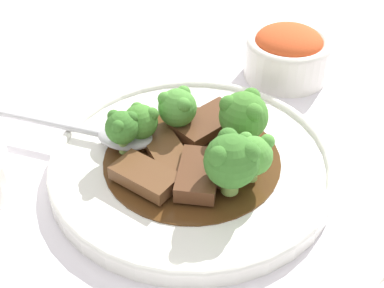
{
  "coord_description": "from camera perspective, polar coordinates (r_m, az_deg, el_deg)",
  "views": [
    {
      "loc": [
        -0.33,
        -0.19,
        0.35
      ],
      "look_at": [
        0.0,
        0.0,
        0.03
      ],
      "focal_mm": 50.0,
      "sensor_mm": 36.0,
      "label": 1
    }
  ],
  "objects": [
    {
      "name": "beef_strip_2",
      "position": [
        0.48,
        0.68,
        -3.25
      ],
      "size": [
        0.07,
        0.06,
        0.02
      ],
      "color": "#56331E",
      "rests_on": "main_plate"
    },
    {
      "name": "beef_strip_4",
      "position": [
        0.48,
        -5.02,
        -3.43
      ],
      "size": [
        0.04,
        0.06,
        0.01
      ],
      "color": "brown",
      "rests_on": "main_plate"
    },
    {
      "name": "beef_strip_3",
      "position": [
        0.5,
        3.66,
        -1.44
      ],
      "size": [
        0.07,
        0.04,
        0.01
      ],
      "color": "brown",
      "rests_on": "main_plate"
    },
    {
      "name": "beef_strip_1",
      "position": [
        0.54,
        1.67,
        2.32
      ],
      "size": [
        0.08,
        0.06,
        0.01
      ],
      "color": "#56331E",
      "rests_on": "main_plate"
    },
    {
      "name": "broccoli_floret_4",
      "position": [
        0.45,
        4.22,
        -1.73
      ],
      "size": [
        0.05,
        0.05,
        0.06
      ],
      "color": "#7FA84C",
      "rests_on": "main_plate"
    },
    {
      "name": "broccoli_floret_2",
      "position": [
        0.48,
        6.76,
        -0.89
      ],
      "size": [
        0.04,
        0.04,
        0.05
      ],
      "color": "#7FA84C",
      "rests_on": "main_plate"
    },
    {
      "name": "ground_plane",
      "position": [
        0.52,
        0.0,
        -2.86
      ],
      "size": [
        4.0,
        4.0,
        0.0
      ],
      "primitive_type": "plane",
      "color": "silver"
    },
    {
      "name": "broccoli_floret_3",
      "position": [
        0.53,
        -1.57,
        3.97
      ],
      "size": [
        0.04,
        0.04,
        0.05
      ],
      "color": "#7FA84C",
      "rests_on": "main_plate"
    },
    {
      "name": "serving_spoon",
      "position": [
        0.54,
        -9.22,
        1.16
      ],
      "size": [
        0.07,
        0.21,
        0.01
      ],
      "color": "#B7B7BC",
      "rests_on": "main_plate"
    },
    {
      "name": "broccoli_floret_5",
      "position": [
        0.5,
        -7.48,
        1.77
      ],
      "size": [
        0.03,
        0.03,
        0.04
      ],
      "color": "#7FA84C",
      "rests_on": "main_plate"
    },
    {
      "name": "broccoli_floret_0",
      "position": [
        0.51,
        5.53,
        3.1
      ],
      "size": [
        0.05,
        0.05,
        0.05
      ],
      "color": "#7FA84C",
      "rests_on": "main_plate"
    },
    {
      "name": "main_plate",
      "position": [
        0.52,
        0.0,
        -2.04
      ],
      "size": [
        0.28,
        0.28,
        0.02
      ],
      "color": "white",
      "rests_on": "ground_plane"
    },
    {
      "name": "broccoli_floret_1",
      "position": [
        0.52,
        -5.54,
        2.45
      ],
      "size": [
        0.03,
        0.03,
        0.04
      ],
      "color": "#7FA84C",
      "rests_on": "main_plate"
    },
    {
      "name": "beef_strip_0",
      "position": [
        0.51,
        -2.81,
        -0.68
      ],
      "size": [
        0.07,
        0.08,
        0.01
      ],
      "color": "brown",
      "rests_on": "main_plate"
    },
    {
      "name": "side_bowl_kimchi",
      "position": [
        0.66,
        10.16,
        9.55
      ],
      "size": [
        0.1,
        0.1,
        0.06
      ],
      "color": "white",
      "rests_on": "ground_plane"
    }
  ]
}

